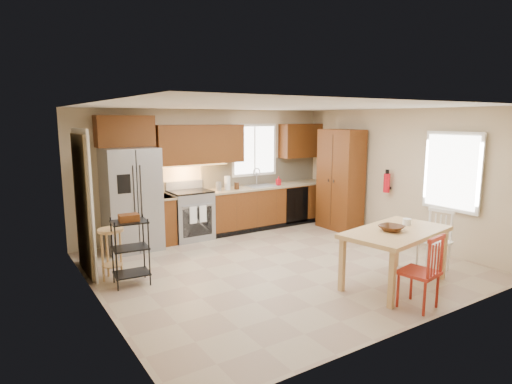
{
  "coord_description": "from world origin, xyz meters",
  "views": [
    {
      "loc": [
        -3.86,
        -5.3,
        2.31
      ],
      "look_at": [
        -0.19,
        0.4,
        1.15
      ],
      "focal_mm": 30.0,
      "sensor_mm": 36.0,
      "label": 1
    }
  ],
  "objects": [
    {
      "name": "soap_bottle",
      "position": [
        1.48,
        2.1,
        1.0
      ],
      "size": [
        0.09,
        0.09,
        0.19
      ],
      "primitive_type": "imported",
      "color": "red",
      "rests_on": "base_cabinet_run"
    },
    {
      "name": "chair_white",
      "position": [
        1.83,
        -1.48,
        0.47
      ],
      "size": [
        0.51,
        0.51,
        0.94
      ],
      "primitive_type": null,
      "rotation": [
        0.0,
        0.0,
        1.75
      ],
      "color": "white",
      "rests_on": "floor"
    },
    {
      "name": "bar_stool",
      "position": [
        -2.4,
        0.84,
        0.38
      ],
      "size": [
        0.48,
        0.48,
        0.76
      ],
      "primitive_type": null,
      "rotation": [
        0.0,
        0.0,
        -0.4
      ],
      "color": "tan",
      "rests_on": "floor"
    },
    {
      "name": "upper_right_block",
      "position": [
        2.25,
        2.33,
        1.83
      ],
      "size": [
        1.0,
        0.35,
        0.75
      ],
      "primitive_type": "cube",
      "color": "#562F0E",
      "rests_on": "wall_back"
    },
    {
      "name": "window_back",
      "position": [
        1.1,
        2.48,
        1.65
      ],
      "size": [
        1.12,
        0.04,
        1.12
      ],
      "primitive_type": "cube",
      "color": "white",
      "rests_on": "wall_back"
    },
    {
      "name": "upper_over_fridge",
      "position": [
        -1.7,
        2.33,
        2.1
      ],
      "size": [
        1.0,
        0.35,
        0.55
      ],
      "primitive_type": "cube",
      "color": "#562F0E",
      "rests_on": "wall_back"
    },
    {
      "name": "undercab_glow",
      "position": [
        -0.55,
        2.3,
        1.43
      ],
      "size": [
        1.6,
        0.3,
        0.01
      ],
      "primitive_type": "cube",
      "color": "#FFBF66",
      "rests_on": "wall_back"
    },
    {
      "name": "sink",
      "position": [
        1.1,
        2.2,
        0.86
      ],
      "size": [
        0.62,
        0.46,
        0.16
      ],
      "primitive_type": "cube",
      "color": "gray",
      "rests_on": "base_cabinet_run"
    },
    {
      "name": "base_cabinet_run",
      "position": [
        1.29,
        2.2,
        0.45
      ],
      "size": [
        2.92,
        0.6,
        0.9
      ],
      "primitive_type": "cube",
      "color": "#5F3411",
      "rests_on": "floor"
    },
    {
      "name": "refrigerator",
      "position": [
        -1.7,
        2.12,
        0.91
      ],
      "size": [
        0.92,
        0.75,
        1.82
      ],
      "primitive_type": "cube",
      "color": "gray",
      "rests_on": "floor"
    },
    {
      "name": "upper_left_block",
      "position": [
        -0.25,
        2.33,
        1.83
      ],
      "size": [
        1.8,
        0.35,
        0.75
      ],
      "primitive_type": "cube",
      "color": "#562F0E",
      "rests_on": "wall_back"
    },
    {
      "name": "window_right",
      "position": [
        2.68,
        -1.15,
        1.45
      ],
      "size": [
        0.04,
        1.02,
        1.32
      ],
      "primitive_type": "cube",
      "color": "white",
      "rests_on": "wall_right"
    },
    {
      "name": "table_jar",
      "position": [
        1.23,
        -1.43,
        0.82
      ],
      "size": [
        0.14,
        0.14,
        0.14
      ],
      "primitive_type": "cylinder",
      "rotation": [
        0.0,
        0.0,
        0.18
      ],
      "color": "white",
      "rests_on": "dining_table"
    },
    {
      "name": "fire_extinguisher",
      "position": [
        2.63,
        0.15,
        1.1
      ],
      "size": [
        0.12,
        0.12,
        0.36
      ],
      "primitive_type": "cylinder",
      "color": "red",
      "rests_on": "wall_right"
    },
    {
      "name": "wall_back",
      "position": [
        0.0,
        2.5,
        1.25
      ],
      "size": [
        5.5,
        0.02,
        2.5
      ],
      "primitive_type": "cube",
      "color": "#CCB793",
      "rests_on": "ground"
    },
    {
      "name": "wall_left",
      "position": [
        -2.75,
        0.0,
        1.25
      ],
      "size": [
        0.02,
        5.0,
        2.5
      ],
      "primitive_type": "cube",
      "color": "#CCB793",
      "rests_on": "ground"
    },
    {
      "name": "dishwasher",
      "position": [
        1.85,
        1.91,
        0.45
      ],
      "size": [
        0.6,
        0.02,
        0.78
      ],
      "primitive_type": "cube",
      "color": "black",
      "rests_on": "floor"
    },
    {
      "name": "pantry",
      "position": [
        2.43,
        1.2,
        1.05
      ],
      "size": [
        0.5,
        0.95,
        2.1
      ],
      "primitive_type": "cube",
      "color": "#5F3411",
      "rests_on": "floor"
    },
    {
      "name": "ceiling",
      "position": [
        0.0,
        0.0,
        2.5
      ],
      "size": [
        5.5,
        5.0,
        0.02
      ],
      "primitive_type": "cube",
      "color": "silver",
      "rests_on": "ground"
    },
    {
      "name": "wall_right",
      "position": [
        2.75,
        0.0,
        1.25
      ],
      "size": [
        0.02,
        5.0,
        2.5
      ],
      "primitive_type": "cube",
      "color": "#CCB793",
      "rests_on": "ground"
    },
    {
      "name": "range_stove",
      "position": [
        -0.55,
        2.19,
        0.46
      ],
      "size": [
        0.76,
        0.63,
        0.92
      ],
      "primitive_type": "cube",
      "color": "gray",
      "rests_on": "floor"
    },
    {
      "name": "base_cabinet_narrow",
      "position": [
        -1.1,
        2.2,
        0.45
      ],
      "size": [
        0.3,
        0.6,
        0.9
      ],
      "primitive_type": "cube",
      "color": "#5F3411",
      "rests_on": "floor"
    },
    {
      "name": "backsplash",
      "position": [
        1.29,
        2.48,
        1.18
      ],
      "size": [
        2.92,
        0.03,
        0.55
      ],
      "primitive_type": "cube",
      "color": "#C5B794",
      "rests_on": "wall_back"
    },
    {
      "name": "chair_red",
      "position": [
        0.53,
        -2.18,
        0.47
      ],
      "size": [
        0.51,
        0.51,
        0.94
      ],
      "primitive_type": null,
      "rotation": [
        0.0,
        0.0,
        0.18
      ],
      "color": "#A02718",
      "rests_on": "floor"
    },
    {
      "name": "canister_steel",
      "position": [
        0.05,
        2.15,
        0.99
      ],
      "size": [
        0.11,
        0.11,
        0.18
      ],
      "primitive_type": "cylinder",
      "color": "gray",
      "rests_on": "base_cabinet_run"
    },
    {
      "name": "floor",
      "position": [
        0.0,
        0.0,
        0.0
      ],
      "size": [
        5.5,
        5.5,
        0.0
      ],
      "primitive_type": "plane",
      "color": "tan",
      "rests_on": "ground"
    },
    {
      "name": "table_bowl",
      "position": [
        0.78,
        -1.53,
        0.79
      ],
      "size": [
        0.38,
        0.38,
        0.08
      ],
      "primitive_type": "imported",
      "rotation": [
        0.0,
        0.0,
        0.18
      ],
      "color": "#482513",
      "rests_on": "dining_table"
    },
    {
      "name": "canister_wood",
      "position": [
        0.45,
        2.12,
        0.97
      ],
      "size": [
        0.1,
        0.1,
        0.14
      ],
      "primitive_type": "cylinder",
      "color": "#482513",
      "rests_on": "base_cabinet_run"
    },
    {
      "name": "paper_towel",
      "position": [
        0.25,
        2.15,
        1.04
      ],
      "size": [
        0.12,
        0.12,
        0.28
      ],
      "primitive_type": "cylinder",
      "color": "white",
      "rests_on": "base_cabinet_run"
    },
    {
      "name": "doorway",
      "position": [
        -2.67,
        1.3,
        1.05
      ],
      "size": [
        0.04,
        0.95,
        2.1
      ],
      "primitive_type": "cube",
      "color": "#8C7A59",
      "rests_on": "wall_left"
    },
    {
      "name": "dining_table",
      "position": [
        0.88,
        -1.53,
        0.39
      ],
      "size": [
        1.74,
        1.17,
        0.78
      ],
      "primitive_type": null,
      "rotation": [
        0.0,
        0.0,
        0.18
      ],
      "color": "tan",
      "rests_on": "floor"
    },
    {
      "name": "utility_cart",
      "position": [
        -2.22,
        0.49,
        0.48
      ],
      "size": [
        0.51,
        0.42,
        0.96
      ],
      "primitive_type": null,
      "rotation": [
        0.0,
        0.0,
        -0.1
      ],
      "color": "black",
      "rests_on": "floor"
    },
    {
      "name": "wall_front",
      "position": [
        0.0,
        -2.5,
        1.25
      ],
      "size": [
        5.5,
        0.02,
        2.5
      ],
      "primitive_type": "cube",
      "color": "#CCB793",
      "rests_on": "ground"
    }
  ]
}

